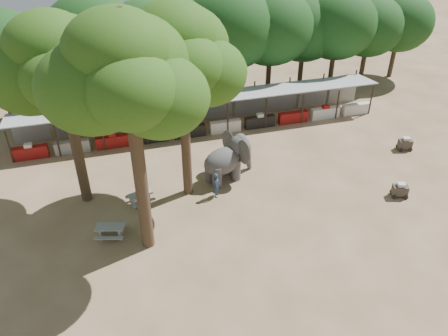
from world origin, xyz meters
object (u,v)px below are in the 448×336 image
object	(u,v)px
elephant	(228,158)
picnic_table_near	(111,230)
yard_tree_left	(57,66)
yard_tree_center	(124,76)
cart_front	(400,190)
cart_back	(405,144)
picnic_table_far	(140,197)
yard_tree_back	(178,55)
handler	(217,185)

from	to	relation	value
elephant	picnic_table_near	distance (m)	8.57
yard_tree_left	elephant	bearing A→B (deg)	-2.26
yard_tree_center	cart_front	world-z (taller)	yard_tree_center
elephant	cart_back	world-z (taller)	elephant
yard_tree_center	elephant	world-z (taller)	yard_tree_center
elephant	picnic_table_near	bearing A→B (deg)	-174.11
picnic_table_far	cart_front	distance (m)	15.56
picnic_table_far	cart_front	xyz separation A→B (m)	(15.13, -3.64, 0.00)
picnic_table_far	cart_front	world-z (taller)	cart_front
yard_tree_center	picnic_table_near	world-z (taller)	yard_tree_center
yard_tree_left	cart_back	distance (m)	23.36
elephant	cart_front	size ratio (longest dim) A/B	3.44
yard_tree_left	yard_tree_center	size ratio (longest dim) A/B	0.92
elephant	picnic_table_far	size ratio (longest dim) A/B	2.22
yard_tree_left	picnic_table_near	distance (m)	8.83
yard_tree_left	picnic_table_far	bearing A→B (deg)	-26.16
cart_front	yard_tree_center	bearing A→B (deg)	-161.21
elephant	cart_back	xyz separation A→B (m)	(13.08, -0.09, -0.96)
yard_tree_back	yard_tree_left	bearing A→B (deg)	170.54
yard_tree_back	picnic_table_near	world-z (taller)	yard_tree_back
yard_tree_back	handler	xyz separation A→B (m)	(1.70, -1.09, -7.73)
yard_tree_back	cart_front	xyz separation A→B (m)	(12.30, -4.20, -8.08)
picnic_table_far	elephant	bearing A→B (deg)	-5.74
picnic_table_near	picnic_table_far	bearing A→B (deg)	69.08
yard_tree_back	yard_tree_center	bearing A→B (deg)	-126.86
yard_tree_left	cart_front	xyz separation A→B (m)	(18.30, -5.20, -7.73)
yard_tree_center	picnic_table_far	xyz separation A→B (m)	(0.18, 3.44, -8.74)
handler	picnic_table_near	bearing A→B (deg)	134.87
yard_tree_back	cart_back	size ratio (longest dim) A/B	10.21
picnic_table_near	cart_front	bearing A→B (deg)	11.88
yard_tree_left	yard_tree_back	distance (m)	6.09
elephant	cart_front	bearing A→B (deg)	-47.56
elephant	picnic_table_near	xyz separation A→B (m)	(-7.66, -3.74, -0.95)
picnic_table_far	handler	bearing A→B (deg)	-24.22
elephant	cart_back	bearing A→B (deg)	-20.51
picnic_table_near	picnic_table_far	world-z (taller)	picnic_table_near
cart_back	picnic_table_far	bearing A→B (deg)	-162.86
yard_tree_center	handler	distance (m)	10.05
yard_tree_center	handler	xyz separation A→B (m)	(4.70, 2.91, -8.40)
elephant	yard_tree_back	bearing A→B (deg)	172.18
elephant	picnic_table_near	size ratio (longest dim) A/B	2.14
yard_tree_left	yard_tree_center	xyz separation A→B (m)	(3.00, -5.00, 1.01)
yard_tree_back	handler	size ratio (longest dim) A/B	7.03
picnic_table_near	yard_tree_back	bearing A→B (deg)	48.98
yard_tree_left	handler	bearing A→B (deg)	-15.20
picnic_table_far	cart_front	size ratio (longest dim) A/B	1.54
yard_tree_center	yard_tree_back	size ratio (longest dim) A/B	1.06
cart_front	cart_back	xyz separation A→B (m)	(3.74, 4.76, 0.01)
elephant	picnic_table_far	bearing A→B (deg)	171.67
yard_tree_center	picnic_table_far	world-z (taller)	yard_tree_center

